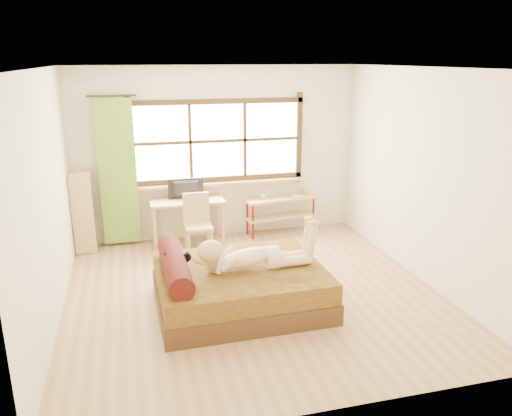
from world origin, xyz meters
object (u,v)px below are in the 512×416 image
object	(u,v)px
kitten	(176,261)
pipe_shelf	(282,207)
woman	(254,245)
bed	(237,285)
desk	(187,206)
bookshelf	(84,210)
chair	(197,220)

from	to	relation	value
kitten	pipe_shelf	world-z (taller)	kitten
woman	pipe_shelf	size ratio (longest dim) A/B	1.09
bed	desk	size ratio (longest dim) A/B	1.73
bookshelf	kitten	bearing A→B (deg)	-62.60
chair	bookshelf	distance (m)	1.71
kitten	desk	distance (m)	2.16
chair	bed	bearing A→B (deg)	-84.17
desk	chair	bearing A→B (deg)	-74.89
desk	bed	bearing A→B (deg)	-82.60
bookshelf	pipe_shelf	bearing A→B (deg)	0.12
woman	chair	size ratio (longest dim) A/B	1.52
kitten	pipe_shelf	xyz separation A→B (m)	(1.95, 2.25, -0.15)
kitten	bookshelf	world-z (taller)	bookshelf
desk	bookshelf	distance (m)	1.53
bed	desk	xyz separation A→B (m)	(-0.29, 2.22, 0.35)
kitten	chair	size ratio (longest dim) A/B	0.33
bed	woman	world-z (taller)	woman
woman	bookshelf	bearing A→B (deg)	128.78
bed	kitten	xyz separation A→B (m)	(-0.67, 0.10, 0.34)
desk	pipe_shelf	world-z (taller)	desk
woman	kitten	bearing A→B (deg)	169.24
pipe_shelf	bookshelf	distance (m)	3.10
chair	desk	bearing A→B (deg)	105.11
bed	bookshelf	size ratio (longest dim) A/B	1.60
woman	pipe_shelf	distance (m)	2.65
desk	pipe_shelf	size ratio (longest dim) A/B	0.91
desk	woman	bearing A→B (deg)	-77.92
kitten	bookshelf	size ratio (longest dim) A/B	0.24
desk	bookshelf	world-z (taller)	bookshelf
woman	desk	xyz separation A→B (m)	(-0.49, 2.27, -0.16)
bookshelf	woman	bearing A→B (deg)	-49.60
kitten	chair	distance (m)	1.82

